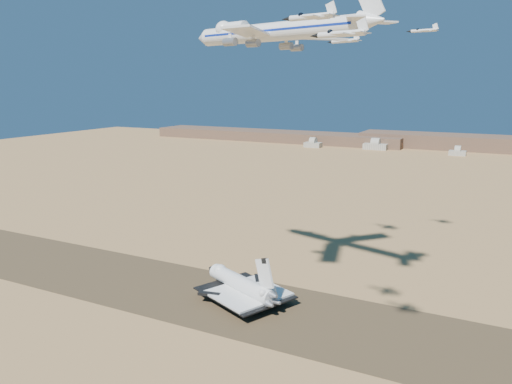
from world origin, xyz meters
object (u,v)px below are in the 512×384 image
at_px(chase_jet_b, 340,34).
at_px(chase_jet_d, 423,30).
at_px(shuttle, 241,285).
at_px(chase_jet_a, 310,17).
at_px(chase_jet_c, 344,41).
at_px(crew_a, 249,312).
at_px(crew_b, 256,309).
at_px(carrier_747, 269,32).
at_px(crew_c, 253,309).

xyz_separation_m(chase_jet_b, chase_jet_d, (-3.11, 124.94, 11.89)).
xyz_separation_m(shuttle, chase_jet_a, (44.31, -46.21, 92.87)).
bearing_deg(chase_jet_b, chase_jet_c, 120.69).
xyz_separation_m(chase_jet_a, chase_jet_d, (6.93, 116.50, 6.94)).
height_order(crew_a, chase_jet_c, chase_jet_c).
bearing_deg(chase_jet_b, crew_b, 146.66).
height_order(shuttle, chase_jet_c, chase_jet_c).
distance_m(crew_b, chase_jet_a, 111.01).
distance_m(carrier_747, chase_jet_d, 77.74).
distance_m(carrier_747, chase_jet_c, 44.57).
bearing_deg(crew_c, chase_jet_b, -162.97).
relative_size(carrier_747, chase_jet_c, 5.08).
relative_size(crew_a, chase_jet_b, 0.11).
xyz_separation_m(carrier_747, chase_jet_a, (34.81, -51.07, -2.44)).
distance_m(crew_a, chase_jet_b, 112.77).
xyz_separation_m(crew_c, chase_jet_b, (45.48, -47.57, 92.86)).
height_order(crew_b, chase_jet_c, chase_jet_c).
height_order(chase_jet_b, chase_jet_c, chase_jet_c).
xyz_separation_m(chase_jet_a, chase_jet_b, (10.04, -8.44, -4.95)).
relative_size(crew_a, chase_jet_a, 0.11).
bearing_deg(crew_b, chase_jet_a, -176.11).
xyz_separation_m(shuttle, carrier_747, (9.50, 4.86, 95.31)).
bearing_deg(crew_b, chase_jet_d, -65.37).
relative_size(shuttle, crew_c, 28.37).
distance_m(shuttle, chase_jet_c, 108.55).
bearing_deg(crew_c, shuttle, 24.75).
xyz_separation_m(crew_b, chase_jet_b, (44.47, -48.10, 92.84)).
height_order(carrier_747, crew_b, carrier_747).
bearing_deg(crew_b, chase_jet_b, -174.32).
bearing_deg(crew_a, chase_jet_c, -32.56).
bearing_deg(shuttle, crew_a, -24.89).
xyz_separation_m(carrier_747, crew_c, (-0.63, -11.94, -100.25)).
distance_m(crew_a, chase_jet_c, 115.94).
bearing_deg(shuttle, crew_b, -9.45).
bearing_deg(crew_a, chase_jet_b, -152.15).
xyz_separation_m(crew_b, chase_jet_d, (41.36, 76.84, 104.74)).
relative_size(crew_b, chase_jet_d, 0.12).
relative_size(crew_c, chase_jet_d, 0.11).
distance_m(crew_b, chase_jet_d, 136.32).
xyz_separation_m(crew_c, chase_jet_c, (14.79, 54.20, 99.82)).
bearing_deg(chase_jet_a, chase_jet_b, -29.72).
height_order(crew_c, chase_jet_a, chase_jet_a).
bearing_deg(chase_jet_a, shuttle, 144.11).
xyz_separation_m(shuttle, crew_b, (9.88, -6.54, -4.92)).
relative_size(shuttle, chase_jet_b, 3.12).
bearing_deg(crew_a, carrier_747, -21.21).
distance_m(carrier_747, chase_jet_a, 61.86).
relative_size(chase_jet_b, chase_jet_c, 0.88).
distance_m(crew_c, chase_jet_c, 114.55).
relative_size(carrier_747, chase_jet_d, 5.90).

